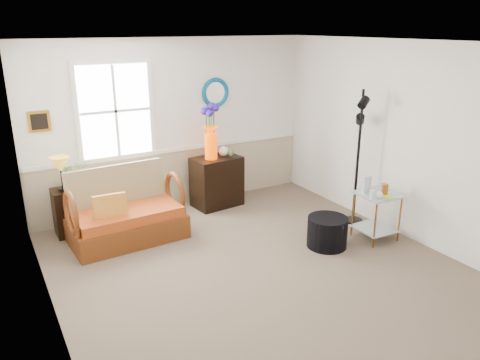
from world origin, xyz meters
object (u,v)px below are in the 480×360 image
loveseat (126,206)px  lamp_stand (68,212)px  cabinet (217,182)px  floor_lamp (358,158)px  ottoman (327,232)px  side_table (376,216)px

loveseat → lamp_stand: (-0.65, 0.57, -0.16)m
cabinet → floor_lamp: 2.22m
loveseat → lamp_stand: bearing=135.6°
loveseat → floor_lamp: bearing=-21.8°
floor_lamp → ottoman: 1.24m
loveseat → floor_lamp: size_ratio=0.76×
cabinet → ottoman: cabinet is taller
floor_lamp → ottoman: size_ratio=3.72×
loveseat → ottoman: bearing=-37.0°
loveseat → lamp_stand: loveseat is taller
cabinet → floor_lamp: (1.44, -1.59, 0.57)m
floor_lamp → ottoman: bearing=-174.3°
cabinet → ottoman: bearing=-79.9°
loveseat → cabinet: (1.62, 0.53, -0.08)m
side_table → loveseat: bearing=150.8°
cabinet → side_table: cabinet is taller
cabinet → side_table: size_ratio=1.23×
lamp_stand → cabinet: cabinet is taller
floor_lamp → lamp_stand: bearing=135.1°
cabinet → side_table: (1.30, -2.16, -0.08)m
side_table → floor_lamp: bearing=75.6°
loveseat → cabinet: bearing=15.2°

